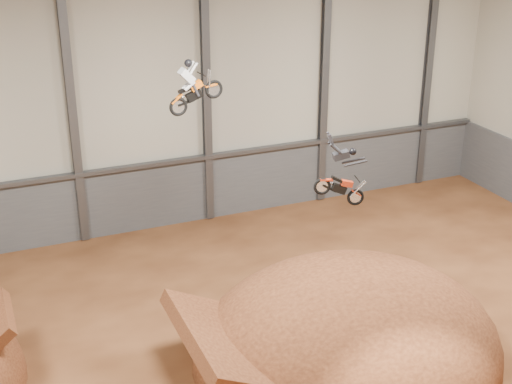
# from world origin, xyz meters

# --- Properties ---
(back_wall) EXTENTS (40.00, 0.10, 14.00)m
(back_wall) POSITION_xyz_m (0.00, 15.00, 7.00)
(back_wall) COLOR #BAB7A5
(back_wall) RESTS_ON ground
(lower_band_back) EXTENTS (39.80, 0.18, 3.50)m
(lower_band_back) POSITION_xyz_m (0.00, 14.90, 1.75)
(lower_band_back) COLOR #4F5256
(lower_band_back) RESTS_ON ground
(steel_rail) EXTENTS (39.80, 0.35, 0.20)m
(steel_rail) POSITION_xyz_m (0.00, 14.75, 3.55)
(steel_rail) COLOR #47494F
(steel_rail) RESTS_ON lower_band_back
(steel_column_2) EXTENTS (0.40, 0.36, 13.90)m
(steel_column_2) POSITION_xyz_m (-3.33, 14.80, 7.00)
(steel_column_2) COLOR #47494F
(steel_column_2) RESTS_ON ground
(steel_column_3) EXTENTS (0.40, 0.36, 13.90)m
(steel_column_3) POSITION_xyz_m (3.33, 14.80, 7.00)
(steel_column_3) COLOR #47494F
(steel_column_3) RESTS_ON ground
(steel_column_4) EXTENTS (0.40, 0.36, 13.90)m
(steel_column_4) POSITION_xyz_m (10.00, 14.80, 7.00)
(steel_column_4) COLOR #47494F
(steel_column_4) RESTS_ON ground
(steel_column_5) EXTENTS (0.40, 0.36, 13.90)m
(steel_column_5) POSITION_xyz_m (16.67, 14.80, 7.00)
(steel_column_5) COLOR #47494F
(steel_column_5) RESTS_ON ground
(landing_ramp) EXTENTS (11.95, 10.57, 6.89)m
(landing_ramp) POSITION_xyz_m (4.09, 1.18, 0.00)
(landing_ramp) COLOR #431F10
(landing_ramp) RESTS_ON ground
(fmx_rider_a) EXTENTS (2.83, 1.05, 2.64)m
(fmx_rider_a) POSITION_xyz_m (0.26, 6.61, 9.72)
(fmx_rider_a) COLOR #D75E0E
(fmx_rider_b) EXTENTS (3.36, 1.53, 3.07)m
(fmx_rider_b) POSITION_xyz_m (3.97, 2.43, 7.02)
(fmx_rider_b) COLOR red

